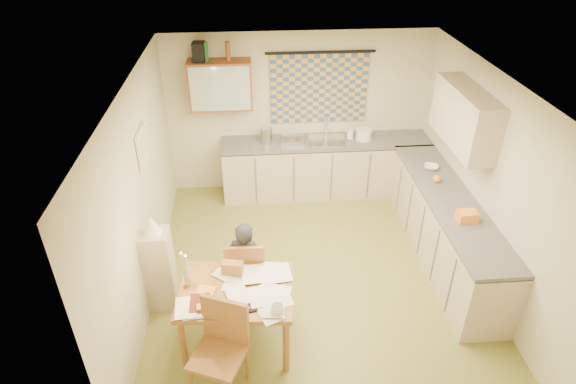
{
  "coord_description": "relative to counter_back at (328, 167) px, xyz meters",
  "views": [
    {
      "loc": [
        -0.73,
        -4.64,
        4.14
      ],
      "look_at": [
        -0.33,
        0.2,
        1.12
      ],
      "focal_mm": 30.0,
      "sensor_mm": 36.0,
      "label": 1
    }
  ],
  "objects": [
    {
      "name": "floor",
      "position": [
        -0.45,
        -1.95,
        -0.46
      ],
      "size": [
        4.0,
        4.5,
        0.02
      ],
      "primitive_type": "cube",
      "color": "olive",
      "rests_on": "ground"
    },
    {
      "name": "ceiling",
      "position": [
        -0.45,
        -1.95,
        2.06
      ],
      "size": [
        4.0,
        4.5,
        0.02
      ],
      "primitive_type": "cube",
      "color": "white",
      "rests_on": "floor"
    },
    {
      "name": "wall_back",
      "position": [
        -0.45,
        0.31,
        0.8
      ],
      "size": [
        4.0,
        0.02,
        2.5
      ],
      "primitive_type": "cube",
      "color": "beige",
      "rests_on": "floor"
    },
    {
      "name": "wall_front",
      "position": [
        -0.45,
        -4.21,
        0.8
      ],
      "size": [
        4.0,
        0.02,
        2.5
      ],
      "primitive_type": "cube",
      "color": "beige",
      "rests_on": "floor"
    },
    {
      "name": "wall_left",
      "position": [
        -2.46,
        -1.95,
        0.8
      ],
      "size": [
        0.02,
        4.5,
        2.5
      ],
      "primitive_type": "cube",
      "color": "beige",
      "rests_on": "floor"
    },
    {
      "name": "wall_right",
      "position": [
        1.56,
        -1.95,
        0.8
      ],
      "size": [
        0.02,
        4.5,
        2.5
      ],
      "primitive_type": "cube",
      "color": "beige",
      "rests_on": "floor"
    },
    {
      "name": "window_blind",
      "position": [
        -0.15,
        0.27,
        1.2
      ],
      "size": [
        1.45,
        0.03,
        1.05
      ],
      "primitive_type": "cube",
      "color": "#314D7A",
      "rests_on": "wall_back"
    },
    {
      "name": "curtain_rod",
      "position": [
        -0.15,
        0.25,
        1.75
      ],
      "size": [
        1.6,
        0.04,
        0.04
      ],
      "primitive_type": "cylinder",
      "rotation": [
        0.0,
        1.57,
        0.0
      ],
      "color": "black",
      "rests_on": "wall_back"
    },
    {
      "name": "wall_cabinet",
      "position": [
        -1.6,
        0.13,
        1.35
      ],
      "size": [
        0.9,
        0.34,
        0.7
      ],
      "primitive_type": "cube",
      "color": "brown",
      "rests_on": "wall_back"
    },
    {
      "name": "wall_cabinet_glass",
      "position": [
        -1.6,
        -0.04,
        1.35
      ],
      "size": [
        0.84,
        0.02,
        0.64
      ],
      "primitive_type": "cube",
      "color": "#99B2A5",
      "rests_on": "wall_back"
    },
    {
      "name": "upper_cabinet_right",
      "position": [
        1.38,
        -1.4,
        1.4
      ],
      "size": [
        0.34,
        1.3,
        0.7
      ],
      "primitive_type": "cube",
      "color": "tan",
      "rests_on": "wall_right"
    },
    {
      "name": "framed_print",
      "position": [
        -2.42,
        -1.55,
        1.25
      ],
      "size": [
        0.04,
        0.5,
        0.4
      ],
      "primitive_type": "cube",
      "color": "#EFE9C6",
      "rests_on": "wall_left"
    },
    {
      "name": "print_canvas",
      "position": [
        -2.4,
        -1.55,
        1.25
      ],
      "size": [
        0.01,
        0.42,
        0.32
      ],
      "primitive_type": "cube",
      "color": "silver",
      "rests_on": "wall_left"
    },
    {
      "name": "counter_back",
      "position": [
        0.0,
        0.0,
        0.0
      ],
      "size": [
        3.3,
        0.62,
        0.92
      ],
      "color": "tan",
      "rests_on": "floor"
    },
    {
      "name": "counter_right",
      "position": [
        1.25,
        -1.74,
        -0.0
      ],
      "size": [
        0.62,
        2.95,
        0.92
      ],
      "color": "tan",
      "rests_on": "floor"
    },
    {
      "name": "stove",
      "position": [
        1.25,
        -2.86,
        -0.01
      ],
      "size": [
        0.57,
        0.57,
        0.88
      ],
      "color": "white",
      "rests_on": "floor"
    },
    {
      "name": "sink",
      "position": [
        -0.04,
        0.0,
        0.43
      ],
      "size": [
        0.58,
        0.48,
        0.1
      ],
      "primitive_type": "cube",
      "rotation": [
        0.0,
        0.0,
        -0.06
      ],
      "color": "silver",
      "rests_on": "counter_back"
    },
    {
      "name": "tap",
      "position": [
        -0.03,
        0.18,
        0.61
      ],
      "size": [
        0.04,
        0.04,
        0.28
      ],
      "primitive_type": "cylinder",
      "rotation": [
        0.0,
        0.0,
        -0.31
      ],
      "color": "silver",
      "rests_on": "counter_back"
    },
    {
      "name": "dish_rack",
      "position": [
        -0.57,
        0.0,
        0.5
      ],
      "size": [
        0.38,
        0.34,
        0.06
      ],
      "primitive_type": "cube",
      "rotation": [
        0.0,
        0.0,
        -0.11
      ],
      "color": "silver",
      "rests_on": "counter_back"
    },
    {
      "name": "kettle",
      "position": [
        -0.97,
        0.0,
        0.59
      ],
      "size": [
        0.23,
        0.23,
        0.24
      ],
      "primitive_type": "cylinder",
      "rotation": [
        0.0,
        0.0,
        0.31
      ],
      "color": "silver",
      "rests_on": "counter_back"
    },
    {
      "name": "mixing_bowl",
      "position": [
        0.52,
        -0.0,
        0.55
      ],
      "size": [
        0.25,
        0.25,
        0.16
      ],
      "primitive_type": "cylinder",
      "rotation": [
        0.0,
        0.0,
        0.04
      ],
      "color": "white",
      "rests_on": "counter_back"
    },
    {
      "name": "soap_bottle",
      "position": [
        0.32,
        0.05,
        0.56
      ],
      "size": [
        0.1,
        0.1,
        0.18
      ],
      "primitive_type": "imported",
      "rotation": [
        0.0,
        0.0,
        -0.12
      ],
      "color": "white",
      "rests_on": "counter_back"
    },
    {
      "name": "bowl",
      "position": [
        1.25,
        -0.99,
        0.49
      ],
      "size": [
        0.33,
        0.33,
        0.05
      ],
      "primitive_type": "imported",
      "rotation": [
        0.0,
        0.0,
        -0.4
      ],
      "color": "white",
      "rests_on": "counter_right"
    },
    {
      "name": "orange_bag",
      "position": [
        1.25,
        -2.23,
        0.53
      ],
      "size": [
        0.22,
        0.16,
        0.12
      ],
      "primitive_type": "cube",
      "rotation": [
        0.0,
        0.0,
        0.01
      ],
      "color": "orange",
      "rests_on": "counter_right"
    },
    {
      "name": "fruit_orange",
      "position": [
        1.2,
        -1.35,
        0.52
      ],
      "size": [
        0.1,
        0.1,
        0.1
      ],
      "primitive_type": "sphere",
      "color": "orange",
      "rests_on": "counter_right"
    },
    {
      "name": "speaker",
      "position": [
        -1.87,
        0.13,
        1.83
      ],
      "size": [
        0.17,
        0.21,
        0.26
      ],
      "primitive_type": "cube",
      "rotation": [
        0.0,
        0.0,
        -0.07
      ],
      "color": "black",
      "rests_on": "wall_cabinet"
    },
    {
      "name": "bottle_green",
      "position": [
        -1.77,
        0.13,
        1.83
      ],
      "size": [
        0.08,
        0.08,
        0.26
      ],
      "primitive_type": "cylinder",
      "rotation": [
        0.0,
        0.0,
        -0.08
      ],
      "color": "#195926",
      "rests_on": "wall_cabinet"
    },
    {
      "name": "bottle_brown",
      "position": [
        -1.47,
        0.13,
        1.83
      ],
      "size": [
        0.08,
        0.08,
        0.26
      ],
      "primitive_type": "cylinder",
      "rotation": [
        0.0,
        0.0,
        -0.18
      ],
      "color": "brown",
      "rests_on": "wall_cabinet"
    },
    {
      "name": "dining_table",
      "position": [
        -1.41,
        -2.97,
        -0.07
      ],
      "size": [
        1.21,
        0.96,
        0.75
      ],
      "rotation": [
        0.0,
        0.0,
        -0.09
      ],
      "color": "brown",
      "rests_on": "floor"
    },
    {
      "name": "chair_far",
      "position": [
        -1.32,
        -2.39,
        -0.16
      ],
      "size": [
        0.45,
        0.45,
        0.96
      ],
      "rotation": [
        0.0,
        0.0,
        3.11
      ],
      "color": "brown",
      "rests_on": "floor"
    },
    {
      "name": "chair_near",
      "position": [
        -1.58,
        -3.56,
        -0.14
      ],
      "size": [
        0.6,
        0.6,
        1.02
      ],
      "rotation": [
        0.0,
        0.0,
        -0.4
      ],
      "color": "brown",
      "rests_on": "floor"
    },
    {
      "name": "person",
      "position": [
        -1.32,
        -2.42,
        0.13
      ],
      "size": [
        0.56,
        0.49,
        1.16
      ],
      "primitive_type": "imported",
      "rotation": [
        0.0,
        0.0,
        2.88
      ],
      "color": "black",
      "rests_on": "floor"
    },
    {
      "name": "shelf_stand",
      "position": [
        -2.29,
        -2.32,
        0.06
      ],
      "size": [
        0.32,
        0.3,
        1.03
      ],
      "primitive_type": "cube",
      "color": "tan",
      "rests_on": "floor"
    },
    {
      "name": "lampshade",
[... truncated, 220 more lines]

